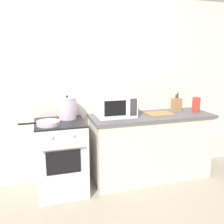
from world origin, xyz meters
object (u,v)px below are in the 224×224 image
at_px(microwave, 115,105).
at_px(knife_block, 176,105).
at_px(frying_pan, 48,123).
at_px(cutting_board, 159,114).
at_px(stock_pot, 67,108).
at_px(pasta_box, 196,105).
at_px(stove, 61,157).

bearing_deg(microwave, knife_block, 3.69).
xyz_separation_m(frying_pan, cutting_board, (1.49, 0.11, -0.02)).
bearing_deg(knife_block, microwave, -176.31).
distance_m(frying_pan, knife_block, 1.86).
bearing_deg(stock_pot, microwave, -5.13).
distance_m(cutting_board, pasta_box, 0.57).
relative_size(stock_pot, pasta_box, 1.43).
distance_m(frying_pan, pasta_box, 2.06).
relative_size(microwave, cutting_board, 1.39).
xyz_separation_m(stock_pot, frying_pan, (-0.26, -0.25, -0.11)).
xyz_separation_m(frying_pan, microwave, (0.88, 0.19, 0.12)).
xyz_separation_m(microwave, knife_block, (0.96, 0.06, -0.05)).
bearing_deg(stove, cutting_board, 0.05).
bearing_deg(pasta_box, stove, 179.14).
bearing_deg(pasta_box, frying_pan, -177.68).
distance_m(stove, stock_pot, 0.62).
relative_size(stove, frying_pan, 1.98).
distance_m(microwave, knife_block, 0.96).
relative_size(stock_pot, knife_block, 1.17).
bearing_deg(pasta_box, cutting_board, 176.95).
bearing_deg(frying_pan, stove, 37.92).
distance_m(stove, microwave, 0.96).
bearing_deg(microwave, stock_pot, 174.87).
distance_m(stock_pot, microwave, 0.63).
xyz_separation_m(stove, frying_pan, (-0.14, -0.11, 0.48)).
bearing_deg(knife_block, cutting_board, -158.21).
distance_m(stove, pasta_box, 2.00).
bearing_deg(stock_pot, knife_block, 0.21).
bearing_deg(cutting_board, stove, -179.95).
height_order(frying_pan, pasta_box, pasta_box).
bearing_deg(stove, microwave, 6.11).
relative_size(frying_pan, pasta_box, 2.11).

